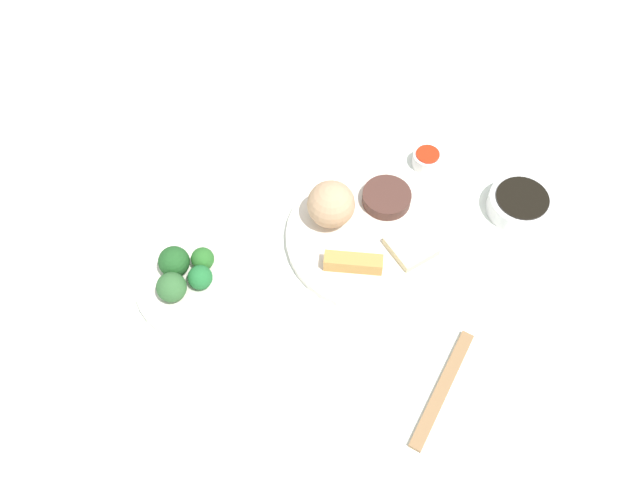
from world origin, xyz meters
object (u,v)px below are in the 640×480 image
Objects in this scene: main_plate at (370,235)px; broccoli_plate at (198,283)px; soy_sauce_bowl at (520,204)px; sauce_ramekin_sweet_and_sour at (427,160)px; chopsticks_pair at (442,389)px.

main_plate reaches higher than broccoli_plate.
soy_sauce_bowl reaches higher than main_plate.
sauce_ramekin_sweet_and_sour is 0.26× the size of chopsticks_pair.
broccoli_plate reaches higher than chopsticks_pair.
main_plate is 0.28m from soy_sauce_bowl.
soy_sauce_bowl is (0.51, -0.27, 0.01)m from broccoli_plate.
broccoli_plate is 3.87× the size of sauce_ramekin_sweet_and_sour.
broccoli_plate is at bearing 111.65° from chopsticks_pair.
soy_sauce_bowl is 0.55× the size of chopsticks_pair.
sauce_ramekin_sweet_and_sour is (0.20, 0.04, 0.01)m from main_plate.
broccoli_plate is at bearing 154.39° from main_plate.
main_plate is 0.29m from chopsticks_pair.
soy_sauce_bowl is (0.24, -0.14, 0.01)m from main_plate.
broccoli_plate is 0.48m from sauce_ramekin_sweet_and_sour.
chopsticks_pair is at bearing -135.32° from sauce_ramekin_sweet_and_sour.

